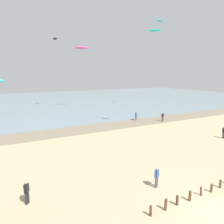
# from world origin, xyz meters

# --- Properties ---
(ground_plane) EXTENTS (160.00, 160.00, 0.00)m
(ground_plane) POSITION_xyz_m (0.00, 0.00, 0.00)
(ground_plane) COLOR tan
(wet_sand_strip) EXTENTS (120.00, 5.22, 0.01)m
(wet_sand_strip) POSITION_xyz_m (0.00, 23.46, 0.00)
(wet_sand_strip) COLOR #84755B
(wet_sand_strip) RESTS_ON ground
(sea) EXTENTS (160.00, 70.00, 0.10)m
(sea) POSITION_xyz_m (0.00, 61.07, 0.05)
(sea) COLOR gray
(sea) RESTS_ON ground
(groyne_near) EXTENTS (11.88, 0.36, 0.90)m
(groyne_near) POSITION_xyz_m (2.23, 1.71, 0.38)
(groyne_near) COLOR brown
(groyne_near) RESTS_ON ground
(person_nearest_camera) EXTENTS (0.56, 0.27, 1.71)m
(person_nearest_camera) POSITION_xyz_m (14.94, 22.04, 0.92)
(person_nearest_camera) COLOR #383842
(person_nearest_camera) RESTS_ON ground
(person_mid_beach) EXTENTS (0.39, 0.47, 1.71)m
(person_mid_beach) POSITION_xyz_m (-10.71, 6.76, 0.92)
(person_mid_beach) COLOR #232328
(person_mid_beach) RESTS_ON ground
(person_left_flank) EXTENTS (0.25, 0.57, 1.71)m
(person_left_flank) POSITION_xyz_m (15.30, 9.84, 0.92)
(person_left_flank) COLOR #383842
(person_left_flank) RESTS_ON ground
(person_right_flank) EXTENTS (0.53, 0.35, 1.71)m
(person_right_flank) POSITION_xyz_m (-1.33, 4.22, 0.92)
(person_right_flank) COLOR #4C4C56
(person_right_flank) RESTS_ON ground
(person_far_down_beach) EXTENTS (0.54, 0.33, 1.71)m
(person_far_down_beach) POSITION_xyz_m (10.86, 25.01, 0.92)
(person_far_down_beach) COLOR #4C4C56
(person_far_down_beach) RESTS_ON ground
(kite_aloft_2) EXTENTS (0.97, 2.33, 0.60)m
(kite_aloft_2) POSITION_xyz_m (0.67, 45.05, 17.18)
(kite_aloft_2) COLOR black
(kite_aloft_3) EXTENTS (3.58, 2.55, 0.84)m
(kite_aloft_3) POSITION_xyz_m (6.17, 41.81, 15.04)
(kite_aloft_3) COLOR #E54C99
(kite_aloft_4) EXTENTS (1.69, 1.99, 0.34)m
(kite_aloft_4) POSITION_xyz_m (9.13, 18.02, 15.24)
(kite_aloft_4) COLOR #19B2B7
(kite_aloft_5) EXTENTS (2.67, 1.57, 0.44)m
(kite_aloft_5) POSITION_xyz_m (23.49, 34.25, 21.53)
(kite_aloft_5) COLOR #19B2B7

